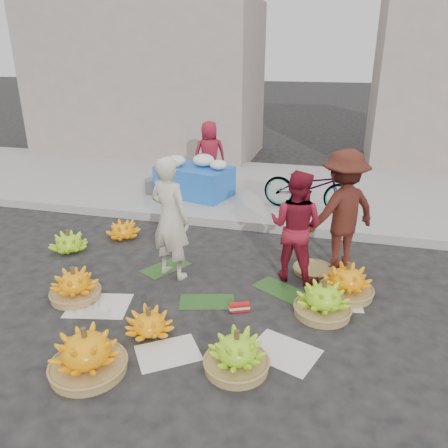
% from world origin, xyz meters
% --- Properties ---
extents(ground, '(80.00, 80.00, 0.00)m').
position_xyz_m(ground, '(0.00, 0.00, 0.00)').
color(ground, black).
rests_on(ground, ground).
extents(curb, '(40.00, 0.25, 0.15)m').
position_xyz_m(curb, '(0.00, 2.20, 0.07)').
color(curb, gray).
rests_on(curb, ground).
extents(sidewalk, '(40.00, 4.00, 0.12)m').
position_xyz_m(sidewalk, '(0.00, 4.30, 0.06)').
color(sidewalk, gray).
rests_on(sidewalk, ground).
extents(building_left, '(6.00, 3.00, 4.00)m').
position_xyz_m(building_left, '(-4.00, 7.20, 2.00)').
color(building_left, gray).
rests_on(building_left, sidewalk).
extents(newspaper_scatter, '(3.20, 1.80, 0.00)m').
position_xyz_m(newspaper_scatter, '(0.00, -0.80, 0.00)').
color(newspaper_scatter, silver).
rests_on(newspaper_scatter, ground).
extents(banana_leaves, '(2.00, 1.00, 0.00)m').
position_xyz_m(banana_leaves, '(-0.10, 0.20, 0.00)').
color(banana_leaves, '#1E4416').
rests_on(banana_leaves, ground).
extents(banana_bunch_0, '(0.58, 0.58, 0.41)m').
position_xyz_m(banana_bunch_0, '(-1.66, -0.51, 0.17)').
color(banana_bunch_0, olive).
rests_on(banana_bunch_0, ground).
extents(banana_bunch_1, '(0.63, 0.63, 0.31)m').
position_xyz_m(banana_bunch_1, '(-0.51, -0.94, 0.13)').
color(banana_bunch_1, '#FFA50C').
rests_on(banana_bunch_1, ground).
extents(banana_bunch_2, '(0.74, 0.74, 0.47)m').
position_xyz_m(banana_bunch_2, '(-0.82, -1.63, 0.21)').
color(banana_bunch_2, olive).
rests_on(banana_bunch_2, ground).
extents(banana_bunch_3, '(0.61, 0.61, 0.42)m').
position_xyz_m(banana_bunch_3, '(0.50, -1.25, 0.18)').
color(banana_bunch_3, olive).
rests_on(banana_bunch_3, ground).
extents(banana_bunch_4, '(0.71, 0.71, 0.44)m').
position_xyz_m(banana_bunch_4, '(1.23, -0.11, 0.19)').
color(banana_bunch_4, olive).
rests_on(banana_bunch_4, ground).
extents(banana_bunch_5, '(0.63, 0.63, 0.44)m').
position_xyz_m(banana_bunch_5, '(1.49, 0.39, 0.19)').
color(banana_bunch_5, olive).
rests_on(banana_bunch_5, ground).
extents(banana_bunch_6, '(0.54, 0.54, 0.34)m').
position_xyz_m(banana_bunch_6, '(-2.48, 0.65, 0.15)').
color(banana_bunch_6, '#7AC21B').
rests_on(banana_bunch_6, ground).
extents(banana_bunch_7, '(0.57, 0.57, 0.32)m').
position_xyz_m(banana_bunch_7, '(-1.94, 1.31, 0.14)').
color(banana_bunch_7, '#FFA50C').
rests_on(banana_bunch_7, ground).
extents(basket_spare, '(0.61, 0.61, 0.06)m').
position_xyz_m(basket_spare, '(1.06, 0.89, 0.03)').
color(basket_spare, olive).
rests_on(basket_spare, ground).
extents(incense_stack, '(0.25, 0.16, 0.10)m').
position_xyz_m(incense_stack, '(0.32, -0.30, 0.05)').
color(incense_stack, '#B51613').
rests_on(incense_stack, ground).
extents(vendor_cream, '(0.68, 0.56, 1.60)m').
position_xyz_m(vendor_cream, '(-0.74, 0.34, 0.80)').
color(vendor_cream, beige).
rests_on(vendor_cream, ground).
extents(vendor_red, '(0.83, 0.72, 1.45)m').
position_xyz_m(vendor_red, '(0.82, 0.66, 0.72)').
color(vendor_red, maroon).
rests_on(vendor_red, ground).
extents(man_striped, '(1.21, 1.15, 1.64)m').
position_xyz_m(man_striped, '(1.36, 1.09, 0.82)').
color(man_striped, maroon).
rests_on(man_striped, ground).
extents(flower_table, '(1.56, 1.21, 0.80)m').
position_xyz_m(flower_table, '(-1.40, 3.35, 0.45)').
color(flower_table, blue).
rests_on(flower_table, sidewalk).
extents(grey_bucket, '(0.26, 0.26, 0.30)m').
position_xyz_m(grey_bucket, '(-2.28, 3.22, 0.27)').
color(grey_bucket, slate).
rests_on(grey_bucket, sidewalk).
extents(flower_vendor, '(0.79, 0.67, 1.36)m').
position_xyz_m(flower_vendor, '(-1.28, 3.97, 0.80)').
color(flower_vendor, maroon).
rests_on(flower_vendor, sidewalk).
extents(bicycle, '(0.83, 1.71, 0.86)m').
position_xyz_m(bicycle, '(0.82, 3.03, 0.55)').
color(bicycle, gray).
rests_on(bicycle, sidewalk).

